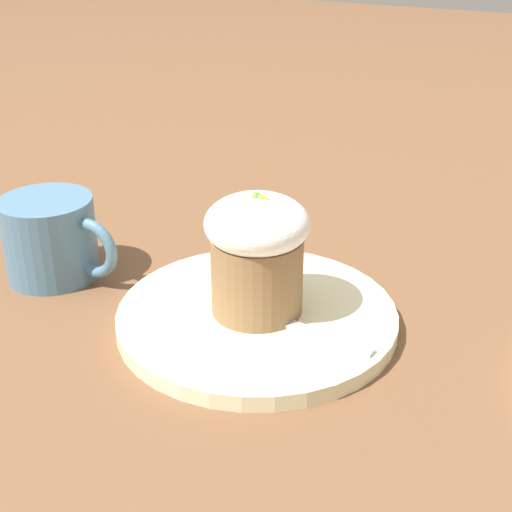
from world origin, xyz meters
The scene contains 5 objects.
ground_plane centered at (0.00, 0.00, 0.00)m, with size 4.00×4.00×0.00m, color brown.
dessert_plate centered at (0.00, 0.00, 0.01)m, with size 0.24×0.24×0.01m.
carrot_cake centered at (0.00, 0.00, 0.07)m, with size 0.09×0.09×0.11m.
spoon centered at (0.03, -0.01, 0.02)m, with size 0.12×0.04×0.01m.
coffee_cup centered at (-0.21, -0.01, 0.04)m, with size 0.12×0.09×0.08m.
Camera 1 is at (0.24, -0.46, 0.32)m, focal length 50.00 mm.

